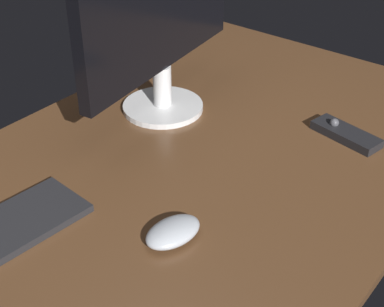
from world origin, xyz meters
TOP-DOWN VIEW (x-y plane):
  - desk at (0.00, 0.00)cm, footprint 140.00×84.00cm
  - monitor at (14.86, 19.66)cm, footprint 52.92×18.74cm
  - computer_mouse at (-18.14, -11.02)cm, footprint 11.52×8.42cm
  - media_remote at (29.72, -19.46)cm, footprint 8.41×16.10cm

SIDE VIEW (x-z plane):
  - desk at x=0.00cm, z-range 0.00..2.00cm
  - media_remote at x=29.72cm, z-range 1.38..4.65cm
  - computer_mouse at x=-18.14cm, z-range 2.00..5.01cm
  - monitor at x=14.86cm, z-range 4.59..45.77cm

